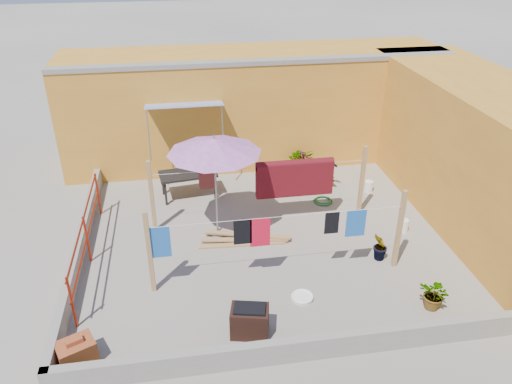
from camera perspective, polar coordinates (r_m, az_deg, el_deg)
ground at (r=11.48m, az=1.13°, el=-5.44°), size 80.00×80.00×0.00m
wall_back at (r=15.02m, az=-0.15°, el=9.87°), size 11.00×3.27×3.21m
wall_right at (r=12.62m, az=25.17°, el=3.26°), size 2.40×9.00×3.20m
parapet_front at (r=8.65m, az=5.56°, el=-17.36°), size 8.30×0.16×0.44m
parapet_left at (r=11.46m, az=-19.48°, el=-6.05°), size 0.16×7.30×0.44m
red_railing at (r=10.99m, az=-18.87°, el=-4.41°), size 0.05×4.20×1.10m
clothesline_rig at (r=11.50m, az=3.80°, el=0.73°), size 5.09×2.35×1.80m
patio_umbrella at (r=10.67m, az=-4.80°, el=5.21°), size 2.60×2.60×2.46m
outdoor_table at (r=13.07m, az=-7.78°, el=1.92°), size 1.54×0.91×0.69m
brick_stack at (r=9.04m, az=-19.82°, el=-16.87°), size 0.72×0.64×0.52m
lumber_pile at (r=11.36m, az=-1.28°, el=-5.46°), size 2.11×0.70×0.13m
brazier at (r=8.98m, az=-0.73°, el=-14.50°), size 0.74×0.58×0.59m
white_basin at (r=9.87m, az=5.31°, el=-11.85°), size 0.43×0.43×0.08m
water_jug_a at (r=12.19m, az=16.49°, el=-3.69°), size 0.23×0.23×0.35m
water_jug_b at (r=13.73m, az=12.76°, el=0.64°), size 0.22×0.22×0.35m
green_hose at (r=13.07m, az=7.67°, el=-0.98°), size 0.50×0.50×0.07m
plant_back_a at (r=14.32m, az=5.06°, el=3.60°), size 0.77×0.68×0.81m
plant_back_b at (r=14.36m, az=5.45°, el=3.40°), size 0.41×0.41×0.69m
plant_right_a at (r=13.65m, az=8.46°, el=2.19°), size 0.54×0.53×0.85m
plant_right_b at (r=10.97m, az=14.04°, el=-6.09°), size 0.40×0.45×0.68m
plant_right_c at (r=10.02m, az=19.81°, el=-11.00°), size 0.72×0.74×0.62m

